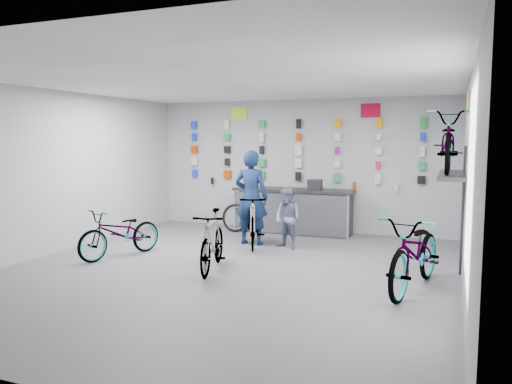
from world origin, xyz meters
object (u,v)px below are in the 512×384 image
at_px(bike_center, 212,241).
at_px(bike_service, 253,220).
at_px(bike_right, 416,252).
at_px(counter, 293,211).
at_px(bike_left, 121,233).
at_px(clerk, 251,197).
at_px(customer, 288,218).

bearing_deg(bike_center, bike_service, 78.25).
bearing_deg(bike_service, bike_center, -108.32).
bearing_deg(bike_right, counter, 141.60).
distance_m(bike_left, clerk, 2.62).
bearing_deg(customer, clerk, -164.19).
distance_m(counter, bike_right, 4.52).
bearing_deg(bike_service, counter, 58.05).
relative_size(counter, clerk, 1.43).
relative_size(bike_center, bike_service, 0.93).
relative_size(bike_service, clerk, 0.92).
height_order(counter, clerk, clerk).
xyz_separation_m(counter, customer, (0.39, -1.57, 0.10)).
bearing_deg(bike_service, clerk, 102.41).
bearing_deg(customer, bike_center, -83.52).
bearing_deg(bike_left, bike_center, 11.44).
height_order(bike_center, bike_right, bike_right).
height_order(counter, bike_left, counter).
xyz_separation_m(bike_left, bike_right, (5.05, -0.13, 0.10)).
height_order(counter, customer, customer).
xyz_separation_m(bike_left, bike_service, (1.85, 1.73, 0.08)).
height_order(bike_left, bike_service, bike_service).
bearing_deg(customer, bike_right, -14.31).
bearing_deg(counter, bike_right, -50.33).
xyz_separation_m(bike_service, clerk, (-0.10, 0.15, 0.42)).
distance_m(bike_left, customer, 3.11).
xyz_separation_m(bike_right, clerk, (-3.29, 2.01, 0.40)).
relative_size(bike_center, customer, 1.38).
distance_m(bike_service, customer, 0.70).
xyz_separation_m(bike_left, clerk, (1.75, 1.88, 0.51)).
height_order(bike_left, bike_center, bike_center).
relative_size(clerk, customer, 1.61).
distance_m(bike_center, customer, 2.11).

